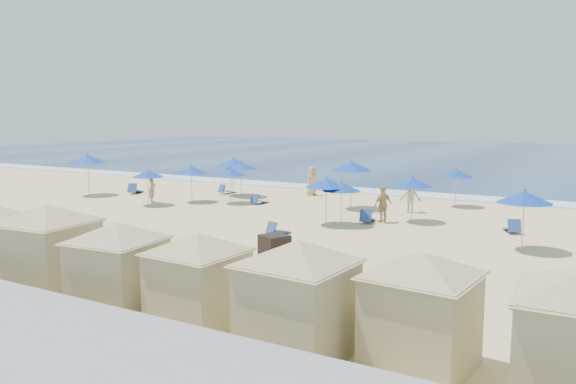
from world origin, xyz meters
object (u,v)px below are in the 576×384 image
Objects in this scene: umbrella_7 at (351,166)px; beachgoer_1 at (383,204)px; umbrella_0 at (88,159)px; umbrella_5 at (230,172)px; umbrella_6 at (326,183)px; umbrella_9 at (456,173)px; umbrella_3 at (148,174)px; beachgoer_0 at (152,187)px; cabana_2 at (117,256)px; trash_bin at (275,247)px; beachgoer_2 at (410,196)px; umbrella_8 at (341,187)px; umbrella_1 at (191,170)px; cabana_5 at (422,296)px; umbrella_4 at (241,166)px; cabana_3 at (198,269)px; umbrella_11 at (525,197)px; cabana_1 at (48,238)px; umbrella_10 at (412,182)px; beachgoer_3 at (312,181)px; umbrella_2 at (233,162)px.

beachgoer_1 is (3.01, -3.04, -1.48)m from umbrella_7.
umbrella_5 is (9.93, 1.86, -0.51)m from umbrella_0.
umbrella_9 is (3.95, 8.48, -0.09)m from umbrella_6.
umbrella_3 is 1.14× the size of beachgoer_0.
cabana_2 reaches higher than umbrella_3.
beachgoer_2 is (1.05, 12.10, 0.40)m from trash_bin.
umbrella_7 is at bearing 108.51° from umbrella_8.
beachgoer_0 is at bearing 176.41° from umbrella_8.
beachgoer_0 is at bearing -154.61° from umbrella_9.
cabana_5 is at bearing -39.35° from umbrella_1.
umbrella_3 is 0.92× the size of umbrella_4.
umbrella_3 is 0.91× the size of umbrella_6.
cabana_2 is at bearing -55.77° from umbrella_1.
umbrella_6 is 1.25× the size of beachgoer_0.
umbrella_1 reaches higher than beachgoer_2.
umbrella_4 is at bearing -73.77° from beachgoer_0.
cabana_3 is 21.78m from umbrella_9.
cabana_3 is 13.59m from umbrella_11.
umbrella_4 is (-6.66, 19.04, 0.32)m from cabana_1.
cabana_3 is at bearing -49.82° from trash_bin.
umbrella_7 is at bearing -5.45° from umbrella_4.
umbrella_1 is 10.99m from umbrella_8.
umbrella_6 is at bearing -166.19° from umbrella_8.
beachgoer_0 is at bearing -59.63° from beachgoer_1.
umbrella_0 is 1.25× the size of umbrella_9.
cabana_2 is at bearing -62.90° from umbrella_5.
umbrella_5 is (-10.97, 16.45, 0.37)m from cabana_3.
umbrella_11 is (5.48, -3.62, 0.11)m from umbrella_10.
cabana_1 is 18.34m from umbrella_7.
trash_bin is 0.48× the size of beachgoer_0.
cabana_2 is at bearing -89.86° from umbrella_8.
umbrella_8 is 0.96× the size of umbrella_9.
cabana_2 reaches higher than umbrella_8.
umbrella_5 is 10.05m from beachgoer_1.
beachgoer_2 is (14.24, 4.39, -0.07)m from beachgoer_0.
umbrella_0 is at bearing 141.27° from cabana_2.
umbrella_6 reaches higher than umbrella_1.
umbrella_1 is at bearing -65.78° from beachgoer_1.
beachgoer_3 is (-9.15, -0.00, -0.96)m from umbrella_9.
umbrella_2 reaches higher than beachgoer_0.
cabana_1 is 2.00× the size of umbrella_6.
cabana_3 is 18.64m from umbrella_7.
umbrella_3 is at bearing -121.13° from umbrella_1.
cabana_2 is 14.93m from umbrella_11.
cabana_5 is at bearing 49.97° from beachgoer_1.
cabana_3 is at bearing -49.80° from umbrella_1.
umbrella_6 is 1.36× the size of beachgoer_2.
cabana_2 is at bearing -178.67° from beachgoer_0.
umbrella_4 is (-17.13, 18.39, 0.46)m from cabana_5.
umbrella_4 is (-9.47, 19.13, 0.46)m from cabana_2.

